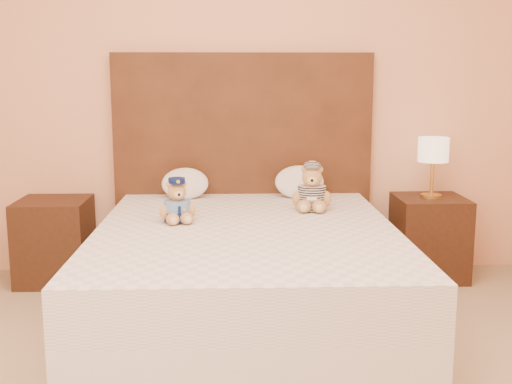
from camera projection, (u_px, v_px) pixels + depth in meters
bed at (246, 276)px, 3.49m from camera, size 1.60×2.00×0.55m
headboard at (243, 164)px, 4.40m from camera, size 1.75×0.08×1.50m
nightstand_left at (55, 241)px, 4.23m from camera, size 0.45×0.45×0.55m
nightstand_right at (429, 237)px, 4.32m from camera, size 0.45×0.45×0.55m
lamp at (433, 153)px, 4.22m from camera, size 0.20×0.20×0.40m
teddy_police at (177, 200)px, 3.53m from camera, size 0.26×0.25×0.25m
teddy_prisoner at (312, 188)px, 3.84m from camera, size 0.27×0.26×0.28m
pillow_left at (185, 182)px, 4.22m from camera, size 0.31×0.20×0.22m
pillow_right at (299, 180)px, 4.25m from camera, size 0.32×0.21×0.23m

